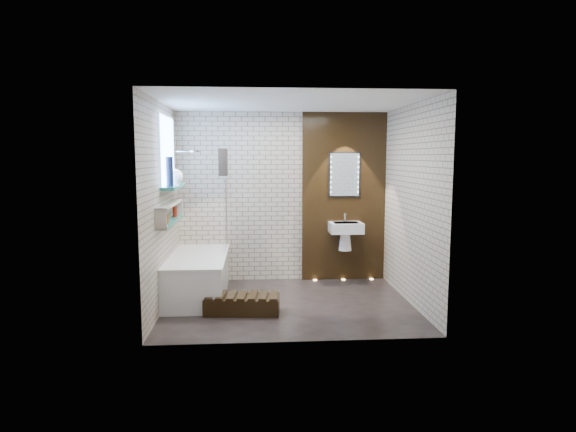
{
  "coord_description": "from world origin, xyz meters",
  "views": [
    {
      "loc": [
        -0.45,
        -6.16,
        1.93
      ],
      "look_at": [
        0.0,
        0.15,
        1.15
      ],
      "focal_mm": 30.23,
      "sensor_mm": 36.0,
      "label": 1
    }
  ],
  "objects": [
    {
      "name": "sill_vases",
      "position": [
        -1.5,
        0.37,
        1.67
      ],
      "size": [
        0.21,
        0.58,
        0.38
      ],
      "color": "#141D37",
      "rests_on": "clerestory_window"
    },
    {
      "name": "room_shell",
      "position": [
        0.0,
        0.0,
        1.3
      ],
      "size": [
        3.24,
        3.2,
        2.6
      ],
      "color": "#BBA894",
      "rests_on": "ground"
    },
    {
      "name": "niche_bottles",
      "position": [
        -1.53,
        0.12,
        1.16
      ],
      "size": [
        0.06,
        0.95,
        0.15
      ],
      "color": "maroon",
      "rests_on": "display_niche"
    },
    {
      "name": "floor_uplights",
      "position": [
        0.95,
        1.2,
        0.01
      ],
      "size": [
        0.96,
        0.06,
        0.01
      ],
      "color": "#FFD899",
      "rests_on": "ground"
    },
    {
      "name": "shower_head",
      "position": [
        -1.3,
        0.95,
        2.0
      ],
      "size": [
        0.18,
        0.18,
        0.02
      ],
      "primitive_type": "cylinder",
      "color": "silver",
      "rests_on": "room_shell"
    },
    {
      "name": "washbasin",
      "position": [
        0.95,
        1.07,
        0.79
      ],
      "size": [
        0.5,
        0.36,
        0.58
      ],
      "color": "white",
      "rests_on": "walnut_panel"
    },
    {
      "name": "towel",
      "position": [
        -0.87,
        0.66,
        1.85
      ],
      "size": [
        0.11,
        0.29,
        0.38
      ],
      "primitive_type": "cube",
      "color": "black",
      "rests_on": "bath_screen"
    },
    {
      "name": "display_niche",
      "position": [
        -1.53,
        0.15,
        1.2
      ],
      "size": [
        0.14,
        1.3,
        0.26
      ],
      "color": "#227D74",
      "rests_on": "room_shell"
    },
    {
      "name": "walnut_panel",
      "position": [
        0.95,
        1.27,
        1.3
      ],
      "size": [
        1.3,
        0.06,
        2.6
      ],
      "primitive_type": "cube",
      "color": "black",
      "rests_on": "ground"
    },
    {
      "name": "clerestory_window",
      "position": [
        -1.57,
        0.35,
        1.9
      ],
      "size": [
        0.18,
        1.0,
        0.94
      ],
      "color": "#7FADE0",
      "rests_on": "room_shell"
    },
    {
      "name": "walnut_step",
      "position": [
        -0.6,
        -0.3,
        0.1
      ],
      "size": [
        0.95,
        0.49,
        0.2
      ],
      "primitive_type": "cube",
      "rotation": [
        0.0,
        0.0,
        -0.09
      ],
      "color": "black",
      "rests_on": "ground"
    },
    {
      "name": "bath_screen",
      "position": [
        -0.87,
        0.89,
        1.28
      ],
      "size": [
        0.01,
        0.78,
        1.4
      ],
      "primitive_type": "cube",
      "color": "white",
      "rests_on": "bathtub"
    },
    {
      "name": "bathtub",
      "position": [
        -1.22,
        0.45,
        0.29
      ],
      "size": [
        0.79,
        1.74,
        0.7
      ],
      "color": "white",
      "rests_on": "ground"
    },
    {
      "name": "led_mirror",
      "position": [
        0.95,
        1.23,
        1.65
      ],
      "size": [
        0.5,
        0.02,
        0.7
      ],
      "color": "black",
      "rests_on": "walnut_panel"
    },
    {
      "name": "ground",
      "position": [
        0.0,
        0.0,
        0.0
      ],
      "size": [
        3.2,
        3.2,
        0.0
      ],
      "primitive_type": "plane",
      "color": "black",
      "rests_on": "ground"
    }
  ]
}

